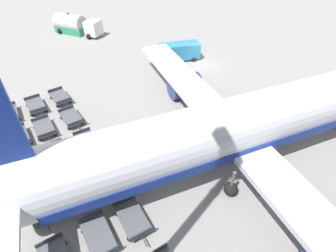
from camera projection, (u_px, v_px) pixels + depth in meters
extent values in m
plane|color=gray|center=(202.00, 64.00, 34.96)|extent=(500.00, 500.00, 0.00)
cylinder|color=silver|center=(253.00, 121.00, 20.08)|extent=(5.85, 34.91, 4.39)
cone|color=silver|center=(1.00, 194.00, 14.93)|extent=(4.39, 5.44, 4.17)
cube|color=silver|center=(9.00, 183.00, 14.70)|extent=(10.24, 1.69, 0.24)
cube|color=silver|center=(235.00, 135.00, 20.30)|extent=(36.51, 4.68, 0.44)
cylinder|color=navy|center=(185.00, 86.00, 28.14)|extent=(2.61, 3.35, 2.47)
cube|color=navy|center=(251.00, 128.00, 20.57)|extent=(5.79, 31.45, 0.79)
cylinder|color=#56565B|center=(233.00, 181.00, 18.13)|extent=(0.24, 0.24, 1.80)
sphere|color=black|center=(231.00, 189.00, 18.70)|extent=(1.02, 1.02, 1.02)
cylinder|color=#56565B|center=(192.00, 128.00, 22.53)|extent=(0.24, 0.24, 1.80)
sphere|color=black|center=(192.00, 136.00, 23.10)|extent=(1.02, 1.02, 1.02)
cube|color=white|center=(93.00, 28.00, 41.36)|extent=(3.07, 3.07, 2.15)
cube|color=#2D8C5B|center=(72.00, 29.00, 43.39)|extent=(5.27, 5.31, 1.16)
cylinder|color=silver|center=(70.00, 22.00, 42.64)|extent=(5.22, 5.26, 2.50)
sphere|color=#333338|center=(68.00, 14.00, 41.84)|extent=(0.44, 0.44, 0.44)
sphere|color=black|center=(89.00, 36.00, 41.34)|extent=(0.90, 0.90, 0.90)
sphere|color=black|center=(97.00, 32.00, 42.88)|extent=(0.90, 0.90, 0.90)
sphere|color=black|center=(60.00, 31.00, 43.18)|extent=(0.90, 0.90, 0.90)
sphere|color=black|center=(69.00, 27.00, 44.72)|extent=(0.90, 0.90, 0.90)
cube|color=teal|center=(179.00, 51.00, 35.08)|extent=(2.42, 5.50, 2.01)
cube|color=#1E232D|center=(160.00, 51.00, 34.32)|extent=(1.67, 0.22, 0.70)
sphere|color=black|center=(165.00, 56.00, 36.04)|extent=(0.60, 0.60, 0.60)
sphere|color=black|center=(169.00, 62.00, 34.65)|extent=(0.60, 0.60, 0.60)
sphere|color=black|center=(189.00, 54.00, 36.75)|extent=(0.60, 0.60, 0.60)
sphere|color=black|center=(193.00, 59.00, 35.36)|extent=(0.60, 0.60, 0.60)
cube|color=#515459|center=(9.00, 113.00, 25.58)|extent=(3.08, 2.06, 0.10)
cube|color=#2D333D|center=(10.00, 119.00, 24.53)|extent=(0.37, 1.55, 0.32)
cube|color=#2D333D|center=(7.00, 105.00, 26.36)|extent=(0.37, 1.55, 0.32)
cube|color=#333338|center=(12.00, 124.00, 24.48)|extent=(0.70, 0.19, 0.06)
sphere|color=black|center=(4.00, 124.00, 24.89)|extent=(0.36, 0.36, 0.36)
sphere|color=black|center=(19.00, 119.00, 25.42)|extent=(0.36, 0.36, 0.36)
sphere|color=black|center=(2.00, 113.00, 26.21)|extent=(0.36, 0.36, 0.36)
sphere|color=black|center=(16.00, 109.00, 26.73)|extent=(0.36, 0.36, 0.36)
cube|color=#515459|center=(18.00, 136.00, 22.97)|extent=(3.13, 2.19, 0.10)
cube|color=#2D333D|center=(21.00, 144.00, 21.95)|extent=(0.45, 1.53, 0.32)
cube|color=#2D333D|center=(15.00, 126.00, 23.71)|extent=(0.45, 1.53, 0.32)
cube|color=#333338|center=(23.00, 149.00, 21.91)|extent=(0.69, 0.22, 0.06)
sphere|color=black|center=(14.00, 149.00, 22.28)|extent=(0.36, 0.36, 0.36)
sphere|color=black|center=(30.00, 143.00, 22.85)|extent=(0.36, 0.36, 0.36)
sphere|color=black|center=(10.00, 136.00, 23.55)|extent=(0.36, 0.36, 0.36)
sphere|color=black|center=(26.00, 131.00, 24.12)|extent=(0.36, 0.36, 0.36)
cube|color=#515459|center=(27.00, 166.00, 20.36)|extent=(3.08, 2.06, 0.10)
cube|color=#2D333D|center=(29.00, 176.00, 19.32)|extent=(0.37, 1.55, 0.32)
cube|color=#2D333D|center=(24.00, 153.00, 21.14)|extent=(0.37, 1.55, 0.32)
cube|color=#333338|center=(31.00, 182.00, 19.27)|extent=(0.70, 0.19, 0.06)
sphere|color=black|center=(21.00, 181.00, 19.68)|extent=(0.36, 0.36, 0.36)
sphere|color=black|center=(40.00, 174.00, 20.20)|extent=(0.36, 0.36, 0.36)
sphere|color=black|center=(18.00, 164.00, 20.99)|extent=(0.36, 0.36, 0.36)
sphere|color=black|center=(35.00, 158.00, 21.52)|extent=(0.36, 0.36, 0.36)
cube|color=#515459|center=(41.00, 206.00, 17.60)|extent=(3.13, 2.20, 0.10)
cube|color=#2D333D|center=(46.00, 219.00, 16.59)|extent=(0.45, 1.53, 0.32)
cube|color=#2D333D|center=(35.00, 190.00, 18.35)|extent=(0.45, 1.53, 0.32)
cube|color=#333338|center=(49.00, 227.00, 16.55)|extent=(0.69, 0.23, 0.06)
sphere|color=black|center=(36.00, 225.00, 16.92)|extent=(0.36, 0.36, 0.36)
sphere|color=black|center=(57.00, 215.00, 17.49)|extent=(0.36, 0.36, 0.36)
sphere|color=black|center=(29.00, 203.00, 18.19)|extent=(0.36, 0.36, 0.36)
sphere|color=black|center=(49.00, 194.00, 18.76)|extent=(0.36, 0.36, 0.36)
cube|color=#2D333D|center=(49.00, 240.00, 15.55)|extent=(0.42, 1.54, 0.32)
sphere|color=black|center=(64.00, 244.00, 15.95)|extent=(0.36, 0.36, 0.36)
cube|color=#515459|center=(36.00, 105.00, 26.66)|extent=(3.14, 2.20, 0.10)
cube|color=#2D333D|center=(38.00, 110.00, 25.65)|extent=(0.46, 1.53, 0.32)
cube|color=#2D333D|center=(32.00, 97.00, 27.41)|extent=(0.46, 1.53, 0.32)
cube|color=#333338|center=(40.00, 115.00, 25.61)|extent=(0.69, 0.23, 0.06)
sphere|color=black|center=(32.00, 115.00, 25.98)|extent=(0.36, 0.36, 0.36)
sphere|color=black|center=(46.00, 111.00, 26.55)|extent=(0.36, 0.36, 0.36)
sphere|color=black|center=(28.00, 105.00, 27.24)|extent=(0.36, 0.36, 0.36)
sphere|color=black|center=(41.00, 101.00, 27.82)|extent=(0.36, 0.36, 0.36)
cube|color=#515459|center=(44.00, 128.00, 23.90)|extent=(3.12, 2.16, 0.10)
cube|color=#2D333D|center=(47.00, 134.00, 22.87)|extent=(0.43, 1.54, 0.32)
cube|color=#2D333D|center=(40.00, 118.00, 24.65)|extent=(0.43, 1.54, 0.32)
cube|color=#333338|center=(49.00, 140.00, 22.83)|extent=(0.70, 0.22, 0.06)
sphere|color=black|center=(40.00, 139.00, 23.21)|extent=(0.36, 0.36, 0.36)
sphere|color=black|center=(55.00, 134.00, 23.77)|extent=(0.36, 0.36, 0.36)
sphere|color=black|center=(35.00, 127.00, 24.49)|extent=(0.36, 0.36, 0.36)
sphere|color=black|center=(50.00, 123.00, 25.05)|extent=(0.36, 0.36, 0.36)
cube|color=#515459|center=(57.00, 154.00, 21.31)|extent=(3.10, 2.09, 0.10)
cube|color=#2D333D|center=(61.00, 163.00, 20.27)|extent=(0.39, 1.54, 0.32)
cube|color=#2D333D|center=(52.00, 142.00, 22.08)|extent=(0.39, 1.54, 0.32)
cube|color=#333338|center=(63.00, 169.00, 20.22)|extent=(0.70, 0.20, 0.06)
sphere|color=black|center=(53.00, 168.00, 20.62)|extent=(0.36, 0.36, 0.36)
sphere|color=black|center=(70.00, 162.00, 21.16)|extent=(0.36, 0.36, 0.36)
sphere|color=black|center=(47.00, 153.00, 21.93)|extent=(0.36, 0.36, 0.36)
sphere|color=black|center=(63.00, 147.00, 22.46)|extent=(0.36, 0.36, 0.36)
cube|color=#515459|center=(74.00, 189.00, 18.68)|extent=(3.13, 2.20, 0.10)
cube|color=#2D333D|center=(80.00, 201.00, 17.67)|extent=(0.45, 1.53, 0.32)
cube|color=#2D333D|center=(67.00, 174.00, 19.43)|extent=(0.45, 1.53, 0.32)
cube|color=#333338|center=(83.00, 207.00, 17.63)|extent=(0.69, 0.23, 0.06)
sphere|color=black|center=(71.00, 206.00, 18.00)|extent=(0.36, 0.36, 0.36)
sphere|color=black|center=(89.00, 197.00, 18.57)|extent=(0.36, 0.36, 0.36)
sphere|color=black|center=(62.00, 187.00, 19.26)|extent=(0.36, 0.36, 0.36)
sphere|color=black|center=(79.00, 179.00, 19.84)|extent=(0.36, 0.36, 0.36)
cube|color=#515459|center=(98.00, 236.00, 15.98)|extent=(3.09, 2.08, 0.10)
cube|color=#2D333D|center=(90.00, 216.00, 16.76)|extent=(0.38, 1.55, 0.32)
sphere|color=black|center=(115.00, 247.00, 15.83)|extent=(0.36, 0.36, 0.36)
sphere|color=black|center=(84.00, 231.00, 16.61)|extent=(0.36, 0.36, 0.36)
sphere|color=black|center=(104.00, 221.00, 17.14)|extent=(0.36, 0.36, 0.36)
cube|color=#515459|center=(60.00, 97.00, 27.85)|extent=(3.17, 2.31, 0.10)
cube|color=#2D333D|center=(64.00, 101.00, 26.86)|extent=(0.52, 1.52, 0.32)
cube|color=#2D333D|center=(55.00, 89.00, 28.56)|extent=(0.52, 1.52, 0.32)
cube|color=#333338|center=(66.00, 105.00, 26.83)|extent=(0.69, 0.26, 0.06)
sphere|color=black|center=(58.00, 106.00, 27.16)|extent=(0.36, 0.36, 0.36)
sphere|color=black|center=(70.00, 102.00, 27.78)|extent=(0.36, 0.36, 0.36)
sphere|color=black|center=(52.00, 97.00, 28.39)|extent=(0.36, 0.36, 0.36)
sphere|color=black|center=(64.00, 94.00, 29.00)|extent=(0.36, 0.36, 0.36)
cube|color=#515459|center=(71.00, 117.00, 25.11)|extent=(3.16, 2.28, 0.10)
cube|color=#2D333D|center=(76.00, 123.00, 24.11)|extent=(0.51, 1.52, 0.32)
cube|color=#2D333D|center=(66.00, 109.00, 25.83)|extent=(0.51, 1.52, 0.32)
cube|color=#333338|center=(79.00, 128.00, 24.08)|extent=(0.69, 0.25, 0.06)
sphere|color=black|center=(69.00, 128.00, 24.42)|extent=(0.36, 0.36, 0.36)
sphere|color=black|center=(83.00, 123.00, 25.03)|extent=(0.36, 0.36, 0.36)
sphere|color=black|center=(62.00, 118.00, 25.66)|extent=(0.36, 0.36, 0.36)
sphere|color=black|center=(75.00, 113.00, 26.26)|extent=(0.36, 0.36, 0.36)
cube|color=#515459|center=(87.00, 142.00, 22.42)|extent=(3.08, 2.06, 0.10)
cube|color=#2D333D|center=(91.00, 150.00, 21.37)|extent=(0.37, 1.55, 0.32)
cube|color=#2D333D|center=(81.00, 131.00, 23.20)|extent=(0.37, 1.55, 0.32)
cube|color=#333338|center=(94.00, 156.00, 21.33)|extent=(0.70, 0.19, 0.06)
sphere|color=black|center=(83.00, 155.00, 21.74)|extent=(0.36, 0.36, 0.36)
sphere|color=black|center=(99.00, 149.00, 22.26)|extent=(0.36, 0.36, 0.36)
sphere|color=black|center=(77.00, 141.00, 23.05)|extent=(0.36, 0.36, 0.36)
sphere|color=black|center=(91.00, 136.00, 23.58)|extent=(0.36, 0.36, 0.36)
cube|color=#515459|center=(105.00, 175.00, 19.65)|extent=(3.12, 2.15, 0.10)
cube|color=#2D333D|center=(112.00, 186.00, 18.63)|extent=(0.43, 1.54, 0.32)
cube|color=#2D333D|center=(98.00, 161.00, 20.41)|extent=(0.43, 1.54, 0.32)
cube|color=#333338|center=(115.00, 192.00, 18.59)|extent=(0.70, 0.21, 0.06)
sphere|color=black|center=(103.00, 191.00, 18.97)|extent=(0.36, 0.36, 0.36)
sphere|color=black|center=(119.00, 183.00, 19.53)|extent=(0.36, 0.36, 0.36)
sphere|color=black|center=(93.00, 173.00, 20.25)|extent=(0.36, 0.36, 0.36)
sphere|color=black|center=(109.00, 166.00, 20.81)|extent=(0.36, 0.36, 0.36)
cube|color=#515459|center=(132.00, 218.00, 16.91)|extent=(3.07, 2.03, 0.10)
cube|color=#2D333D|center=(142.00, 234.00, 15.86)|extent=(0.35, 1.55, 0.32)
cube|color=#2D333D|center=(124.00, 200.00, 17.69)|extent=(0.35, 1.55, 0.32)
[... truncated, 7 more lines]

